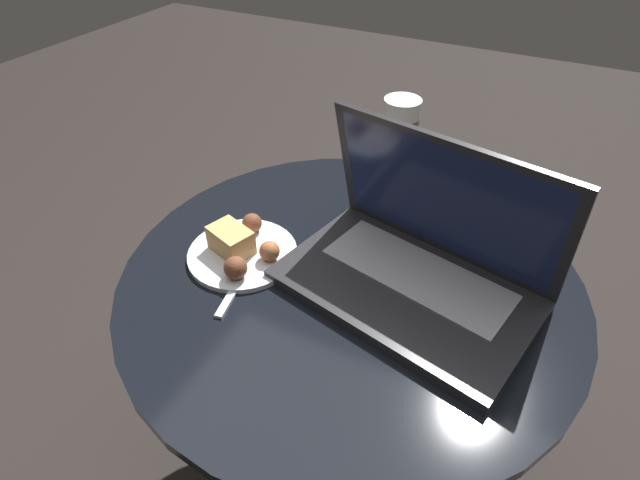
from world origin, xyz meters
The scene contains 6 objects.
ground_plane centered at (0.00, 0.00, 0.00)m, with size 6.00×6.00×0.00m, color black.
table centered at (0.00, 0.00, 0.41)m, with size 0.73×0.73×0.57m.
laptop centered at (0.10, 0.02, 0.62)m, with size 0.41×0.31×0.24m.
beer_glass centered at (-0.01, 0.22, 0.67)m, with size 0.06×0.06×0.21m.
snack_plate centered at (-0.18, -0.04, 0.59)m, with size 0.18×0.18×0.05m.
fork centered at (-0.15, -0.08, 0.57)m, with size 0.05×0.16×0.00m.
Camera 1 is at (0.22, -0.54, 1.11)m, focal length 28.00 mm.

